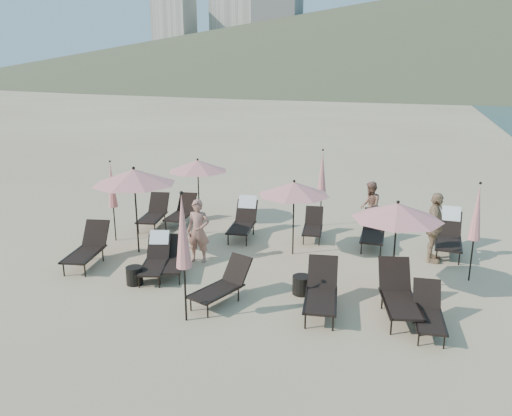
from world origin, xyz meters
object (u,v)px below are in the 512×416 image
(lounger_12, at_px, (429,312))
(side_table_0, at_px, (134,275))
(umbrella_closed_2, at_px, (112,185))
(beachgoer_b, at_px, (370,206))
(side_table_1, at_px, (302,285))
(lounger_0, at_px, (88,247))
(lounger_11, at_px, (449,233))
(umbrella_closed_1, at_px, (477,213))
(lounger_6, at_px, (154,213))
(umbrella_open_2, at_px, (397,211))
(lounger_1, at_px, (156,257))
(umbrella_closed_0, at_px, (183,232))
(umbrella_closed_3, at_px, (322,173))
(lounger_8, at_px, (244,219))
(lounger_7, at_px, (182,212))
(lounger_2, at_px, (173,259))
(umbrella_open_1, at_px, (294,189))
(lounger_4, at_px, (321,291))
(lounger_3, at_px, (223,284))
(lounger_9, at_px, (313,226))
(beachgoer_a, at_px, (198,231))
(umbrella_open_3, at_px, (198,166))
(beachgoer_c, at_px, (434,228))
(umbrella_open_0, at_px, (134,177))
(lounger_10, at_px, (373,231))
(lounger_5, at_px, (399,294))

(lounger_12, bearing_deg, side_table_0, 173.39)
(umbrella_closed_2, relative_size, beachgoer_b, 1.54)
(side_table_1, bearing_deg, lounger_0, -179.89)
(lounger_11, bearing_deg, umbrella_closed_1, -76.04)
(umbrella_closed_1, xyz_separation_m, umbrella_closed_2, (-10.09, -0.12, -0.02))
(lounger_6, distance_m, umbrella_open_2, 8.50)
(lounger_1, distance_m, umbrella_closed_0, 3.05)
(umbrella_closed_2, relative_size, umbrella_closed_3, 0.96)
(lounger_8, xyz_separation_m, umbrella_open_2, (4.71, -2.80, 1.42))
(lounger_11, relative_size, umbrella_closed_1, 0.76)
(side_table_1, bearing_deg, lounger_7, 141.47)
(lounger_2, distance_m, umbrella_open_1, 3.77)
(lounger_0, height_order, side_table_0, lounger_0)
(lounger_2, relative_size, side_table_1, 3.62)
(lounger_6, distance_m, lounger_7, 0.92)
(lounger_4, bearing_deg, lounger_11, 51.52)
(lounger_1, distance_m, umbrella_closed_2, 3.44)
(lounger_8, bearing_deg, lounger_3, -83.78)
(lounger_9, height_order, umbrella_closed_0, umbrella_closed_0)
(side_table_0, bearing_deg, lounger_9, 54.75)
(lounger_12, bearing_deg, umbrella_closed_1, 65.44)
(lounger_3, height_order, beachgoer_a, beachgoer_a)
(lounger_7, bearing_deg, umbrella_open_3, 47.33)
(lounger_6, height_order, umbrella_closed_0, umbrella_closed_0)
(lounger_2, xyz_separation_m, umbrella_open_2, (5.38, 0.64, 1.56))
(umbrella_closed_3, relative_size, beachgoer_c, 1.35)
(lounger_11, bearing_deg, umbrella_open_1, -157.99)
(lounger_8, distance_m, umbrella_closed_2, 4.13)
(umbrella_open_1, bearing_deg, umbrella_open_0, -163.77)
(lounger_12, bearing_deg, umbrella_open_2, 110.50)
(lounger_12, relative_size, umbrella_closed_3, 0.59)
(lounger_0, height_order, lounger_7, lounger_0)
(umbrella_open_0, bearing_deg, lounger_3, -32.37)
(lounger_8, height_order, lounger_11, lounger_11)
(lounger_11, distance_m, umbrella_open_3, 8.20)
(umbrella_closed_1, bearing_deg, lounger_0, -167.97)
(umbrella_closed_2, bearing_deg, beachgoer_b, 25.53)
(lounger_10, bearing_deg, beachgoer_a, -150.21)
(side_table_0, bearing_deg, lounger_0, 158.40)
(umbrella_open_1, relative_size, side_table_1, 4.84)
(lounger_9, relative_size, umbrella_open_3, 0.71)
(lounger_5, height_order, beachgoer_c, beachgoer_c)
(lounger_0, height_order, lounger_11, lounger_11)
(lounger_6, bearing_deg, umbrella_open_1, -23.66)
(lounger_2, relative_size, umbrella_closed_3, 0.62)
(lounger_1, distance_m, beachgoer_c, 7.43)
(lounger_6, bearing_deg, umbrella_open_0, -82.39)
(lounger_2, relative_size, umbrella_closed_1, 0.64)
(lounger_2, xyz_separation_m, beachgoer_a, (0.25, 1.00, 0.46))
(umbrella_closed_3, bearing_deg, umbrella_open_3, -168.70)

